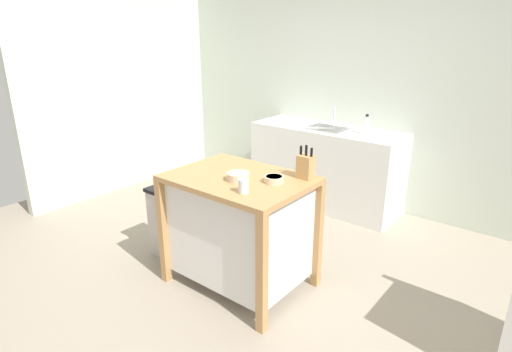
{
  "coord_description": "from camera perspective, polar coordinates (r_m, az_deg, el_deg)",
  "views": [
    {
      "loc": [
        1.87,
        -2.3,
        1.91
      ],
      "look_at": [
        -0.02,
        0.06,
        0.84
      ],
      "focal_mm": 29.23,
      "sensor_mm": 36.0,
      "label": 1
    }
  ],
  "objects": [
    {
      "name": "kitchen_island",
      "position": [
        3.19,
        -2.26,
        -6.76
      ],
      "size": [
        1.03,
        0.75,
        0.89
      ],
      "color": "#AD7F4C",
      "rests_on": "ground"
    },
    {
      "name": "trash_bin",
      "position": [
        3.74,
        -11.43,
        -6.17
      ],
      "size": [
        0.36,
        0.28,
        0.63
      ],
      "color": "#B7B2A8",
      "rests_on": "ground"
    },
    {
      "name": "bowl_ceramic_wide",
      "position": [
        2.96,
        -2.45,
        -0.04
      ],
      "size": [
        0.16,
        0.16,
        0.06
      ],
      "color": "beige",
      "rests_on": "kitchen_island"
    },
    {
      "name": "sink_counter",
      "position": [
        4.77,
        9.44,
        1.3
      ],
      "size": [
        1.67,
        0.6,
        0.89
      ],
      "color": "silver",
      "rests_on": "ground"
    },
    {
      "name": "knife_block",
      "position": [
        3.0,
        6.8,
        1.33
      ],
      "size": [
        0.11,
        0.09,
        0.25
      ],
      "color": "tan",
      "rests_on": "kitchen_island"
    },
    {
      "name": "sink_faucet",
      "position": [
        4.75,
        10.65,
        8.07
      ],
      "size": [
        0.02,
        0.02,
        0.22
      ],
      "color": "#B7BCC1",
      "rests_on": "sink_counter"
    },
    {
      "name": "bottle_dish_soap",
      "position": [
        4.44,
        14.87,
        6.78
      ],
      "size": [
        0.05,
        0.05,
        0.2
      ],
      "color": "white",
      "rests_on": "sink_counter"
    },
    {
      "name": "wall_left",
      "position": [
        5.43,
        -17.75,
        12.08
      ],
      "size": [
        0.1,
        2.63,
        2.6
      ],
      "primitive_type": "cube",
      "color": "beige",
      "rests_on": "ground"
    },
    {
      "name": "wall_back",
      "position": [
        4.76,
        15.45,
        11.37
      ],
      "size": [
        5.22,
        0.1,
        2.6
      ],
      "primitive_type": "cube",
      "color": "silver",
      "rests_on": "ground"
    },
    {
      "name": "bowl_ceramic_small",
      "position": [
        2.92,
        2.47,
        -0.42
      ],
      "size": [
        0.14,
        0.14,
        0.05
      ],
      "color": "beige",
      "rests_on": "kitchen_island"
    },
    {
      "name": "ground_plane",
      "position": [
        3.52,
        -0.43,
        -13.38
      ],
      "size": [
        6.22,
        6.22,
        0.0
      ],
      "primitive_type": "plane",
      "color": "gray",
      "rests_on": "ground"
    },
    {
      "name": "drinking_cup",
      "position": [
        2.72,
        -1.73,
        -1.39
      ],
      "size": [
        0.07,
        0.07,
        0.09
      ],
      "color": "silver",
      "rests_on": "kitchen_island"
    }
  ]
}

